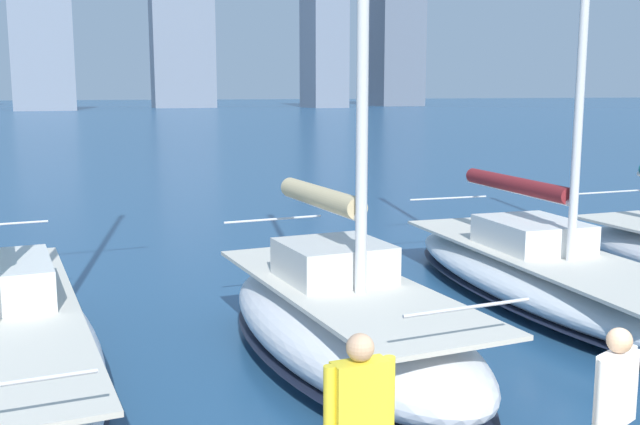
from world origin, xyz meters
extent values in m
cube|color=slate|center=(-79.63, -167.45, 24.68)|extent=(11.26, 10.23, 49.37)
cube|color=slate|center=(-56.60, -157.19, 18.53)|extent=(7.94, 11.02, 37.06)
cube|color=slate|center=(-26.32, -166.01, 16.62)|extent=(13.62, 6.65, 33.23)
cube|color=gray|center=(3.11, -152.63, 11.32)|extent=(11.46, 7.47, 22.63)
cylinder|color=silver|center=(-9.34, -10.71, 1.58)|extent=(2.11, 0.06, 0.04)
ellipsoid|color=silver|center=(-5.36, -7.73, 0.46)|extent=(3.15, 9.35, 0.91)
ellipsoid|color=black|center=(-5.36, -7.73, 0.21)|extent=(3.16, 9.40, 0.10)
cube|color=beige|center=(-5.36, -7.73, 0.94)|extent=(2.61, 8.22, 0.06)
cube|color=silver|center=(-5.39, -8.29, 1.25)|extent=(1.72, 2.11, 0.55)
cylinder|color=silver|center=(-5.42, -8.98, 2.02)|extent=(0.31, 3.88, 0.12)
cylinder|color=maroon|center=(-5.42, -8.98, 2.14)|extent=(0.49, 3.58, 0.32)
cylinder|color=silver|center=(-5.56, -11.88, 1.46)|extent=(2.03, 0.14, 0.04)
ellipsoid|color=white|center=(-0.41, -5.86, 0.61)|extent=(2.86, 6.75, 1.21)
ellipsoid|color=black|center=(-0.41, -5.86, 0.27)|extent=(2.88, 6.78, 0.10)
cube|color=beige|center=(-0.41, -5.86, 1.24)|extent=(2.37, 5.93, 0.06)
cube|color=silver|center=(-0.38, -6.25, 1.55)|extent=(1.56, 1.54, 0.55)
cylinder|color=silver|center=(-0.35, -6.75, 2.32)|extent=(0.29, 2.78, 0.12)
cylinder|color=#C6B284|center=(-0.35, -6.75, 2.44)|extent=(0.48, 2.57, 0.32)
cylinder|color=silver|center=(-0.60, -2.82, 1.76)|extent=(1.60, 0.14, 0.04)
cylinder|color=silver|center=(-0.22, -8.83, 1.76)|extent=(1.84, 0.15, 0.04)
cube|color=yellow|center=(1.40, -1.12, 1.70)|extent=(0.45, 0.21, 0.64)
cylinder|color=yellow|center=(1.65, -1.11, 1.72)|extent=(0.09, 0.09, 0.59)
cylinder|color=yellow|center=(1.14, -1.13, 1.72)|extent=(0.09, 0.09, 0.59)
sphere|color=tan|center=(1.40, -1.12, 2.13)|extent=(0.22, 0.22, 0.22)
cube|color=white|center=(-0.73, -0.74, 1.64)|extent=(0.45, 0.33, 0.61)
cylinder|color=white|center=(-0.95, -0.83, 1.67)|extent=(0.09, 0.09, 0.56)
cylinder|color=white|center=(-0.50, -0.64, 1.67)|extent=(0.09, 0.09, 0.56)
sphere|color=tan|center=(-0.73, -0.74, 2.05)|extent=(0.21, 0.21, 0.21)
camera|label=1|loc=(3.56, 3.87, 4.06)|focal=42.00mm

